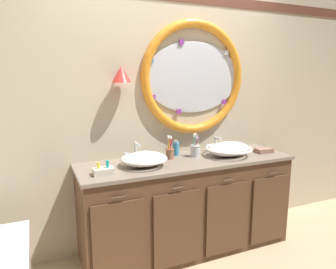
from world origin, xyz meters
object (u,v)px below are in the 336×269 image
at_px(toothbrush_holder_right, 195,150).
at_px(folded_hand_towel, 264,150).
at_px(sink_basin_right, 229,149).
at_px(toothbrush_holder_left, 170,153).
at_px(soap_dispenser, 176,148).
at_px(sink_basin_left, 144,159).
at_px(toiletry_basket, 103,171).

relative_size(toothbrush_holder_right, folded_hand_towel, 1.25).
height_order(sink_basin_right, folded_hand_towel, sink_basin_right).
height_order(sink_basin_right, toothbrush_holder_left, toothbrush_holder_left).
height_order(soap_dispenser, folded_hand_towel, soap_dispenser).
height_order(sink_basin_left, soap_dispenser, soap_dispenser).
distance_m(toothbrush_holder_right, soap_dispenser, 0.18).
bearing_deg(toiletry_basket, soap_dispenser, 21.84).
height_order(soap_dispenser, toiletry_basket, soap_dispenser).
relative_size(sink_basin_left, folded_hand_towel, 2.21).
distance_m(toothbrush_holder_left, folded_hand_towel, 0.96).
xyz_separation_m(sink_basin_right, soap_dispenser, (-0.45, 0.21, -0.00)).
height_order(toothbrush_holder_right, toiletry_basket, toothbrush_holder_right).
distance_m(folded_hand_towel, toiletry_basket, 1.60).
xyz_separation_m(sink_basin_left, toiletry_basket, (-0.37, -0.09, -0.03)).
xyz_separation_m(toothbrush_holder_right, folded_hand_towel, (0.70, -0.13, -0.04)).
height_order(sink_basin_right, toiletry_basket, sink_basin_right).
bearing_deg(toothbrush_holder_left, sink_basin_left, -157.00).
distance_m(sink_basin_left, sink_basin_right, 0.84).
bearing_deg(toothbrush_holder_left, toiletry_basket, -162.10).
height_order(sink_basin_right, soap_dispenser, soap_dispenser).
height_order(toothbrush_holder_right, folded_hand_towel, toothbrush_holder_right).
distance_m(sink_basin_left, toothbrush_holder_right, 0.55).
xyz_separation_m(toothbrush_holder_left, folded_hand_towel, (0.95, -0.15, -0.04)).
relative_size(soap_dispenser, folded_hand_towel, 0.86).
relative_size(sink_basin_left, toiletry_basket, 2.49).
distance_m(sink_basin_left, folded_hand_towel, 1.24).
bearing_deg(sink_basin_left, toiletry_basket, -166.33).
bearing_deg(folded_hand_towel, toiletry_basket, -177.90).
bearing_deg(sink_basin_right, toothbrush_holder_right, 161.77).
relative_size(toothbrush_holder_right, soap_dispenser, 1.45).
xyz_separation_m(toothbrush_holder_left, toiletry_basket, (-0.65, -0.21, -0.03)).
xyz_separation_m(sink_basin_left, toothbrush_holder_right, (0.54, 0.10, 0.00)).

